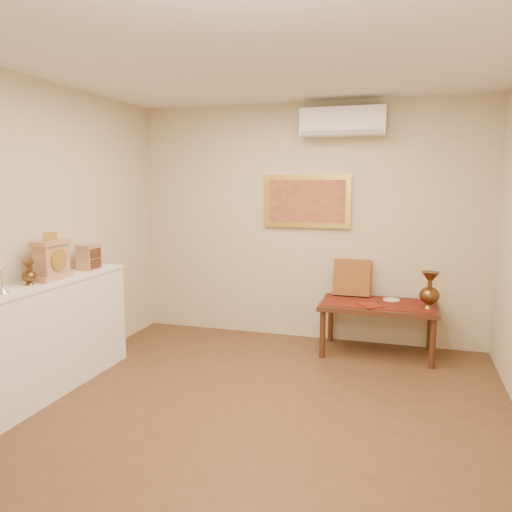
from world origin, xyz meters
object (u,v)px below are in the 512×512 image
at_px(display_ledge, 43,339).
at_px(wooden_chest, 89,257).
at_px(brass_urn_tall, 430,286).
at_px(mantel_clock, 52,259).
at_px(low_table, 378,309).

relative_size(display_ledge, wooden_chest, 8.28).
xyz_separation_m(display_ledge, wooden_chest, (0.02, 0.67, 0.61)).
bearing_deg(wooden_chest, brass_urn_tall, 19.62).
height_order(mantel_clock, low_table, mantel_clock).
distance_m(brass_urn_tall, mantel_clock, 3.57).
bearing_deg(display_ledge, low_table, 35.10).
distance_m(display_ledge, mantel_clock, 0.68).
height_order(display_ledge, wooden_chest, wooden_chest).
bearing_deg(low_table, display_ledge, -144.90).
bearing_deg(display_ledge, brass_urn_tall, 29.43).
bearing_deg(display_ledge, wooden_chest, 88.44).
bearing_deg(mantel_clock, brass_urn_tall, 27.70).
distance_m(brass_urn_tall, low_table, 0.59).
relative_size(brass_urn_tall, low_table, 0.38).
bearing_deg(mantel_clock, low_table, 33.32).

